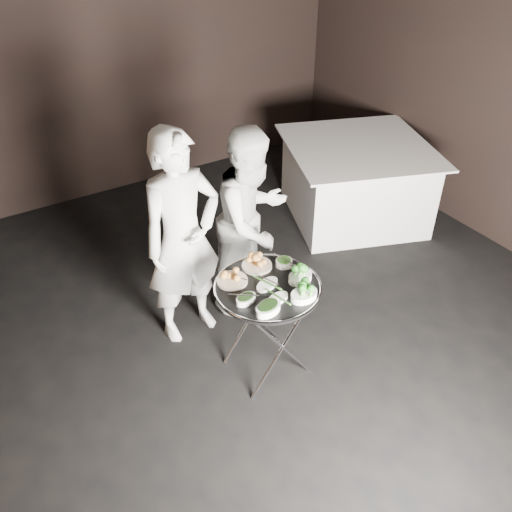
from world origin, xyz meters
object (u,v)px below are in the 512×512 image
tray_stand (267,325)px  dining_table (355,181)px  waiter_left (183,240)px  serving_tray (268,287)px  waiter_right (253,220)px

tray_stand → dining_table: dining_table is taller
waiter_left → dining_table: waiter_left is taller
dining_table → tray_stand: bearing=-145.5°
tray_stand → waiter_left: waiter_left is taller
tray_stand → serving_tray: (0.00, 0.00, 0.35)m
tray_stand → waiter_right: bearing=65.1°
waiter_right → dining_table: bearing=2.3°
serving_tray → waiter_left: (-0.29, 0.70, 0.09)m
dining_table → waiter_left: bearing=-163.8°
tray_stand → serving_tray: bearing=0.0°
tray_stand → dining_table: bearing=34.5°
waiter_left → waiter_right: 0.65m
tray_stand → waiter_right: size_ratio=0.49×
waiter_left → waiter_right: waiter_left is taller
serving_tray → waiter_right: bearing=65.1°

